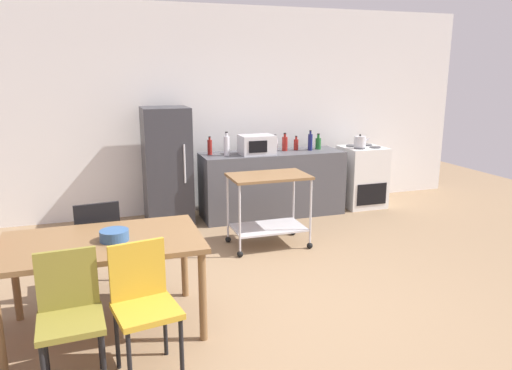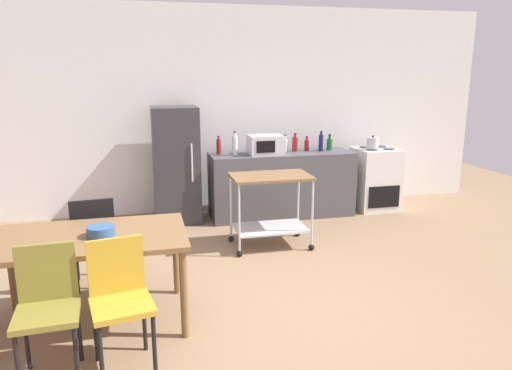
{
  "view_description": "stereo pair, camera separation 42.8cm",
  "coord_description": "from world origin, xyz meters",
  "px_view_note": "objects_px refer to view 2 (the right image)",
  "views": [
    {
      "loc": [
        -1.41,
        -3.61,
        2.0
      ],
      "look_at": [
        0.19,
        1.2,
        0.8
      ],
      "focal_mm": 33.81,
      "sensor_mm": 36.0,
      "label": 1
    },
    {
      "loc": [
        -1.0,
        -3.73,
        2.0
      ],
      "look_at": [
        0.19,
        1.2,
        0.8
      ],
      "focal_mm": 33.81,
      "sensor_mm": 36.0,
      "label": 2
    }
  ],
  "objects_px": {
    "stove_oven": "(375,178)",
    "bottle_soda": "(285,145)",
    "bottle_vinegar": "(321,143)",
    "bottle_sparkling_water": "(219,146)",
    "bottle_wine": "(295,144)",
    "dining_table": "(90,245)",
    "kettle": "(373,143)",
    "chair_olive": "(47,303)",
    "kitchen_cart": "(271,199)",
    "fruit_bowl": "(101,231)",
    "bottle_hot_sauce": "(329,144)",
    "chair_black": "(94,236)",
    "microwave": "(265,145)",
    "chair_mustard": "(120,295)",
    "bottle_sesame_oil": "(235,145)",
    "bottle_soy_sauce": "(307,145)",
    "refrigerator": "(176,165)"
  },
  "relations": [
    {
      "from": "dining_table",
      "to": "chair_olive",
      "type": "relative_size",
      "value": 1.69
    },
    {
      "from": "kettle",
      "to": "fruit_bowl",
      "type": "bearing_deg",
      "value": -144.84
    },
    {
      "from": "microwave",
      "to": "bottle_hot_sauce",
      "type": "relative_size",
      "value": 2.04
    },
    {
      "from": "bottle_sparkling_water",
      "to": "dining_table",
      "type": "bearing_deg",
      "value": -119.02
    },
    {
      "from": "stove_oven",
      "to": "bottle_vinegar",
      "type": "bearing_deg",
      "value": -178.46
    },
    {
      "from": "microwave",
      "to": "bottle_hot_sauce",
      "type": "distance_m",
      "value": 0.99
    },
    {
      "from": "stove_oven",
      "to": "bottle_hot_sauce",
      "type": "relative_size",
      "value": 4.07
    },
    {
      "from": "kitchen_cart",
      "to": "bottle_hot_sauce",
      "type": "xyz_separation_m",
      "value": [
        1.2,
        1.23,
        0.42
      ]
    },
    {
      "from": "dining_table",
      "to": "bottle_soda",
      "type": "xyz_separation_m",
      "value": [
        2.4,
        2.64,
        0.32
      ]
    },
    {
      "from": "chair_olive",
      "to": "bottle_sparkling_water",
      "type": "bearing_deg",
      "value": 59.49
    },
    {
      "from": "chair_olive",
      "to": "fruit_bowl",
      "type": "distance_m",
      "value": 0.73
    },
    {
      "from": "chair_black",
      "to": "kitchen_cart",
      "type": "bearing_deg",
      "value": -166.19
    },
    {
      "from": "chair_black",
      "to": "microwave",
      "type": "xyz_separation_m",
      "value": [
        2.11,
        1.79,
        0.51
      ]
    },
    {
      "from": "refrigerator",
      "to": "bottle_hot_sauce",
      "type": "relative_size",
      "value": 6.86
    },
    {
      "from": "dining_table",
      "to": "stove_oven",
      "type": "distance_m",
      "value": 4.57
    },
    {
      "from": "bottle_vinegar",
      "to": "chair_mustard",
      "type": "bearing_deg",
      "value": -129.95
    },
    {
      "from": "chair_mustard",
      "to": "kettle",
      "type": "relative_size",
      "value": 3.71
    },
    {
      "from": "bottle_wine",
      "to": "kitchen_cart",
      "type": "bearing_deg",
      "value": -119.08
    },
    {
      "from": "bottle_wine",
      "to": "kettle",
      "type": "relative_size",
      "value": 1.06
    },
    {
      "from": "kitchen_cart",
      "to": "bottle_wine",
      "type": "distance_m",
      "value": 1.49
    },
    {
      "from": "bottle_soy_sauce",
      "to": "bottle_sesame_oil",
      "type": "bearing_deg",
      "value": -172.2
    },
    {
      "from": "bottle_wine",
      "to": "dining_table",
      "type": "bearing_deg",
      "value": -134.18
    },
    {
      "from": "chair_olive",
      "to": "kitchen_cart",
      "type": "distance_m",
      "value": 2.9
    },
    {
      "from": "bottle_sparkling_water",
      "to": "bottle_wine",
      "type": "relative_size",
      "value": 0.97
    },
    {
      "from": "bottle_sesame_oil",
      "to": "microwave",
      "type": "relative_size",
      "value": 0.69
    },
    {
      "from": "bottle_sesame_oil",
      "to": "bottle_wine",
      "type": "relative_size",
      "value": 1.26
    },
    {
      "from": "microwave",
      "to": "bottle_soda",
      "type": "bearing_deg",
      "value": 28.48
    },
    {
      "from": "stove_oven",
      "to": "dining_table",
      "type": "bearing_deg",
      "value": -145.84
    },
    {
      "from": "bottle_soda",
      "to": "bottle_soy_sauce",
      "type": "relative_size",
      "value": 1.14
    },
    {
      "from": "refrigerator",
      "to": "fruit_bowl",
      "type": "xyz_separation_m",
      "value": [
        -0.79,
        -2.69,
        0.02
      ]
    },
    {
      "from": "stove_oven",
      "to": "bottle_soda",
      "type": "distance_m",
      "value": 1.48
    },
    {
      "from": "bottle_soy_sauce",
      "to": "bottle_vinegar",
      "type": "relative_size",
      "value": 0.71
    },
    {
      "from": "bottle_sparkling_water",
      "to": "chair_black",
      "type": "bearing_deg",
      "value": -127.5
    },
    {
      "from": "chair_mustard",
      "to": "bottle_vinegar",
      "type": "height_order",
      "value": "bottle_vinegar"
    },
    {
      "from": "dining_table",
      "to": "bottle_sesame_oil",
      "type": "height_order",
      "value": "bottle_sesame_oil"
    },
    {
      "from": "kitchen_cart",
      "to": "bottle_wine",
      "type": "bearing_deg",
      "value": 60.92
    },
    {
      "from": "bottle_soda",
      "to": "bottle_hot_sauce",
      "type": "bearing_deg",
      "value": -3.85
    },
    {
      "from": "stove_oven",
      "to": "kitchen_cart",
      "type": "relative_size",
      "value": 1.01
    },
    {
      "from": "bottle_sesame_oil",
      "to": "kitchen_cart",
      "type": "bearing_deg",
      "value": -80.06
    },
    {
      "from": "bottle_wine",
      "to": "bottle_vinegar",
      "type": "xyz_separation_m",
      "value": [
        0.36,
        -0.08,
        0.02
      ]
    },
    {
      "from": "bottle_sparkling_water",
      "to": "microwave",
      "type": "relative_size",
      "value": 0.54
    },
    {
      "from": "fruit_bowl",
      "to": "bottle_vinegar",
      "type": "bearing_deg",
      "value": 42.67
    },
    {
      "from": "chair_black",
      "to": "kitchen_cart",
      "type": "relative_size",
      "value": 0.98
    },
    {
      "from": "kitchen_cart",
      "to": "bottle_wine",
      "type": "height_order",
      "value": "bottle_wine"
    },
    {
      "from": "chair_black",
      "to": "bottle_sparkling_water",
      "type": "distance_m",
      "value": 2.51
    },
    {
      "from": "dining_table",
      "to": "bottle_vinegar",
      "type": "distance_m",
      "value": 3.87
    },
    {
      "from": "bottle_hot_sauce",
      "to": "chair_olive",
      "type": "bearing_deg",
      "value": -135.24
    },
    {
      "from": "bottle_wine",
      "to": "bottle_hot_sauce",
      "type": "xyz_separation_m",
      "value": [
        0.51,
        -0.02,
        -0.02
      ]
    },
    {
      "from": "chair_olive",
      "to": "bottle_soy_sauce",
      "type": "relative_size",
      "value": 4.38
    },
    {
      "from": "stove_oven",
      "to": "bottle_soda",
      "type": "xyz_separation_m",
      "value": [
        -1.38,
        0.08,
        0.54
      ]
    }
  ]
}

